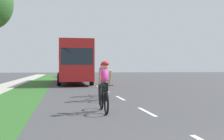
# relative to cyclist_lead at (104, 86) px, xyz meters

# --- Properties ---
(ground_plane) EXTENTS (120.00, 120.00, 0.00)m
(ground_plane) POSITION_rel_cyclist_lead_xyz_m (1.33, 13.83, -0.81)
(ground_plane) COLOR #424244
(grass_verge) EXTENTS (2.28, 70.00, 0.01)m
(grass_verge) POSITION_rel_cyclist_lead_xyz_m (-3.29, 13.83, -0.81)
(grass_verge) COLOR #2D6026
(grass_verge) RESTS_ON ground_plane
(sidewalk_concrete) EXTENTS (1.79, 70.00, 0.10)m
(sidewalk_concrete) POSITION_rel_cyclist_lead_xyz_m (-5.32, 13.83, -0.81)
(sidewalk_concrete) COLOR #B2ADA3
(sidewalk_concrete) RESTS_ON ground_plane
(lane_markings_center) EXTENTS (0.12, 53.80, 0.01)m
(lane_markings_center) POSITION_rel_cyclist_lead_xyz_m (1.33, 17.83, -0.81)
(lane_markings_center) COLOR white
(lane_markings_center) RESTS_ON ground_plane
(cyclist_lead) EXTENTS (0.42, 1.72, 1.58)m
(cyclist_lead) POSITION_rel_cyclist_lead_xyz_m (0.00, 0.00, 0.00)
(cyclist_lead) COLOR black
(cyclist_lead) RESTS_ON ground_plane
(cyclist_trailing) EXTENTS (0.42, 1.72, 1.58)m
(cyclist_trailing) POSITION_rel_cyclist_lead_xyz_m (0.40, 3.09, 0.00)
(cyclist_trailing) COLOR black
(cyclist_trailing) RESTS_ON ground_plane
(cyclist_distant) EXTENTS (0.42, 1.72, 1.58)m
(cyclist_distant) POSITION_rel_cyclist_lead_xyz_m (0.67, 4.91, 0.00)
(cyclist_distant) COLOR black
(cyclist_distant) RESTS_ON ground_plane
(bus_red) EXTENTS (2.78, 11.60, 3.48)m
(bus_red) POSITION_rel_cyclist_lead_xyz_m (-0.23, 17.06, 1.17)
(bus_red) COLOR red
(bus_red) RESTS_ON ground_plane
(suv_white) EXTENTS (2.15, 4.70, 1.79)m
(suv_white) POSITION_rel_cyclist_lead_xyz_m (0.00, 34.33, 0.14)
(suv_white) COLOR silver
(suv_white) RESTS_ON ground_plane
(sedan_maroon) EXTENTS (1.98, 4.30, 1.52)m
(sedan_maroon) POSITION_rel_cyclist_lead_xyz_m (2.86, 43.35, -0.04)
(sedan_maroon) COLOR maroon
(sedan_maroon) RESTS_ON ground_plane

